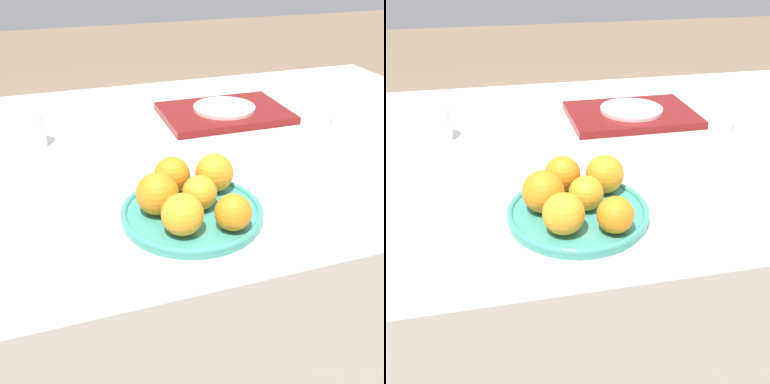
# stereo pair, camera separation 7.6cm
# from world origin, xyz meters

# --- Properties ---
(ground_plane) EXTENTS (12.00, 12.00, 0.00)m
(ground_plane) POSITION_xyz_m (0.00, 0.00, 0.00)
(ground_plane) COLOR #7A6651
(table) EXTENTS (1.59, 1.02, 0.72)m
(table) POSITION_xyz_m (0.00, 0.00, 0.36)
(table) COLOR silver
(table) RESTS_ON ground_plane
(fruit_platter) EXTENTS (0.25, 0.25, 0.02)m
(fruit_platter) POSITION_xyz_m (-0.13, -0.32, 0.73)
(fruit_platter) COLOR teal
(fruit_platter) RESTS_ON table
(orange_0) EXTENTS (0.06, 0.06, 0.06)m
(orange_0) POSITION_xyz_m (-0.12, -0.31, 0.77)
(orange_0) COLOR orange
(orange_0) RESTS_ON fruit_platter
(orange_1) EXTENTS (0.07, 0.07, 0.07)m
(orange_1) POSITION_xyz_m (-0.19, -0.30, 0.77)
(orange_1) COLOR orange
(orange_1) RESTS_ON fruit_platter
(orange_2) EXTENTS (0.06, 0.06, 0.06)m
(orange_2) POSITION_xyz_m (-0.08, -0.39, 0.77)
(orange_2) COLOR orange
(orange_2) RESTS_ON fruit_platter
(orange_3) EXTENTS (0.07, 0.07, 0.07)m
(orange_3) POSITION_xyz_m (-0.17, -0.38, 0.77)
(orange_3) COLOR orange
(orange_3) RESTS_ON fruit_platter
(orange_4) EXTENTS (0.07, 0.07, 0.07)m
(orange_4) POSITION_xyz_m (-0.14, -0.24, 0.77)
(orange_4) COLOR orange
(orange_4) RESTS_ON fruit_platter
(orange_5) EXTENTS (0.07, 0.07, 0.07)m
(orange_5) POSITION_xyz_m (-0.07, -0.26, 0.77)
(orange_5) COLOR orange
(orange_5) RESTS_ON fruit_platter
(water_glass) EXTENTS (0.07, 0.07, 0.10)m
(water_glass) POSITION_xyz_m (0.25, -0.21, 0.78)
(water_glass) COLOR silver
(water_glass) RESTS_ON table
(serving_tray) EXTENTS (0.34, 0.24, 0.02)m
(serving_tray) POSITION_xyz_m (0.11, 0.14, 0.73)
(serving_tray) COLOR maroon
(serving_tray) RESTS_ON table
(side_plate) EXTENTS (0.17, 0.17, 0.01)m
(side_plate) POSITION_xyz_m (0.11, 0.14, 0.75)
(side_plate) COLOR silver
(side_plate) RESTS_ON serving_tray
(cup_0) EXTENTS (0.07, 0.07, 0.08)m
(cup_0) POSITION_xyz_m (-0.40, 0.09, 0.76)
(cup_0) COLOR white
(cup_0) RESTS_ON table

